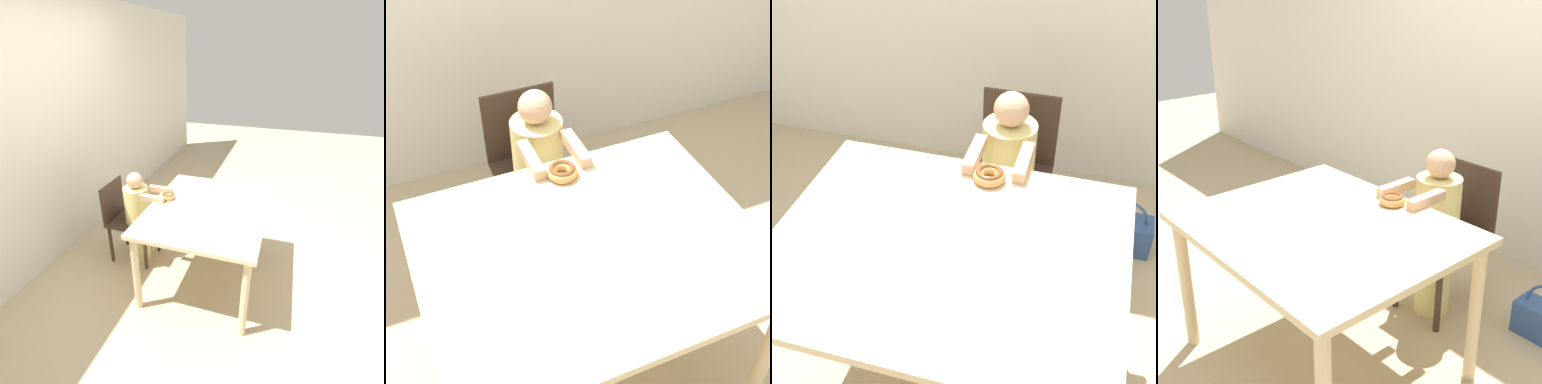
# 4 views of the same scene
# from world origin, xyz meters

# --- Properties ---
(ground_plane) EXTENTS (12.00, 12.00, 0.00)m
(ground_plane) POSITION_xyz_m (0.00, 0.00, 0.00)
(ground_plane) COLOR tan
(wall_back) EXTENTS (8.00, 0.05, 2.50)m
(wall_back) POSITION_xyz_m (0.00, 1.59, 1.25)
(wall_back) COLOR silver
(wall_back) RESTS_ON ground_plane
(dining_table) EXTENTS (1.22, 1.00, 0.75)m
(dining_table) POSITION_xyz_m (0.00, 0.00, 0.66)
(dining_table) COLOR beige
(dining_table) RESTS_ON ground_plane
(chair) EXTENTS (0.37, 0.45, 0.82)m
(chair) POSITION_xyz_m (0.06, 0.85, 0.43)
(chair) COLOR #38281E
(chair) RESTS_ON ground_plane
(child_figure) EXTENTS (0.25, 0.45, 0.96)m
(child_figure) POSITION_xyz_m (0.06, 0.72, 0.48)
(child_figure) COLOR #E0D17F
(child_figure) RESTS_ON ground_plane
(donut) EXTENTS (0.13, 0.13, 0.05)m
(donut) POSITION_xyz_m (0.05, 0.39, 0.78)
(donut) COLOR tan
(donut) RESTS_ON dining_table
(napkin) EXTENTS (0.25, 0.25, 0.00)m
(napkin) POSITION_xyz_m (0.07, 0.02, 0.75)
(napkin) COLOR white
(napkin) RESTS_ON dining_table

